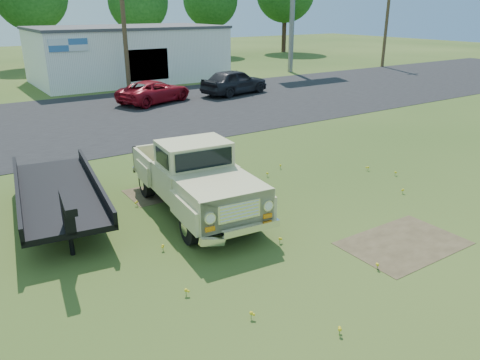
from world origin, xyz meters
name	(u,v)px	position (x,y,z in m)	size (l,w,h in m)	color
ground	(281,215)	(0.00, 0.00, 0.00)	(140.00, 140.00, 0.00)	#2B4616
asphalt_lot	(106,117)	(0.00, 15.00, 0.00)	(90.00, 14.00, 0.02)	black
dirt_patch_a	(404,243)	(1.50, -3.00, 0.00)	(3.00, 2.00, 0.01)	#453924
dirt_patch_b	(163,192)	(-2.00, 3.50, 0.00)	(2.20, 1.60, 0.01)	#453924
commercial_building	(128,53)	(6.00, 26.99, 2.10)	(14.20, 8.20, 4.15)	silver
utility_pole_mid	(124,22)	(4.00, 22.00, 4.60)	(1.60, 0.30, 9.00)	#40321D
utility_pole_east	(387,17)	(30.00, 22.00, 4.60)	(1.60, 0.30, 9.00)	#40321D
treeline_e	(138,2)	(12.00, 39.00, 5.98)	(6.08, 6.08, 9.04)	#382419
treeline_f	(210,0)	(22.00, 41.50, 6.30)	(6.40, 6.40, 9.52)	#382419
vintage_pickup_truck	(195,177)	(-1.85, 1.61, 1.04)	(2.23, 5.73, 2.08)	tan
flatbed_trailer	(58,188)	(-5.18, 3.33, 0.85)	(2.08, 6.25, 1.70)	black
red_pickup	(155,92)	(3.85, 17.30, 0.67)	(2.22, 4.82, 1.34)	maroon
dark_sedan	(234,82)	(9.49, 17.05, 0.83)	(1.96, 4.86, 1.66)	black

